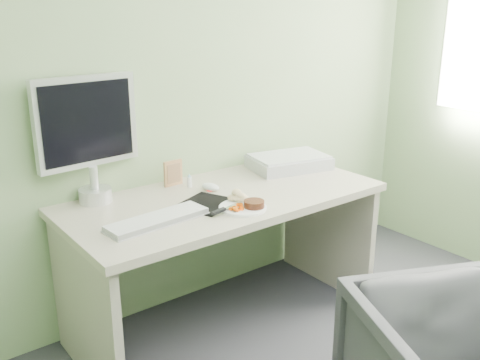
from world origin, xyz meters
TOP-DOWN VIEW (x-y plane):
  - wall_back at (0.00, 2.00)m, footprint 3.50×0.00m
  - desk at (0.00, 1.62)m, footprint 1.60×0.75m
  - plate at (-0.04, 1.42)m, footprint 0.22×0.22m
  - steak at (-0.01, 1.38)m, footprint 0.11×0.11m
  - potato_pile at (-0.01, 1.48)m, footprint 0.11×0.09m
  - carrot_heap at (-0.09, 1.39)m, footprint 0.07×0.06m
  - steak_knife at (-0.15, 1.41)m, footprint 0.21×0.07m
  - mousepad at (-0.14, 1.57)m, footprint 0.33×0.31m
  - keyboard at (-0.44, 1.51)m, footprint 0.47×0.18m
  - computer_mouse at (-0.02, 1.72)m, footprint 0.08×0.12m
  - photo_frame at (-0.12, 1.91)m, footprint 0.11×0.02m
  - eyedrop_bottle at (-0.07, 1.83)m, footprint 0.03×0.03m
  - scanner at (0.57, 1.77)m, footprint 0.49×0.38m
  - monitor at (-0.55, 1.94)m, footprint 0.50×0.16m

SIDE VIEW (x-z plane):
  - desk at x=0.00m, z-range 0.18..0.91m
  - mousepad at x=-0.14m, z-range 0.73..0.73m
  - plate at x=-0.04m, z-range 0.73..0.74m
  - keyboard at x=-0.44m, z-range 0.74..0.76m
  - computer_mouse at x=-0.02m, z-range 0.73..0.77m
  - steak_knife at x=-0.15m, z-range 0.75..0.76m
  - steak at x=-0.01m, z-range 0.74..0.77m
  - carrot_heap at x=-0.09m, z-range 0.74..0.78m
  - eyedrop_bottle at x=-0.07m, z-range 0.73..0.80m
  - scanner at x=0.57m, z-range 0.73..0.80m
  - potato_pile at x=-0.01m, z-range 0.74..0.79m
  - photo_frame at x=-0.12m, z-range 0.73..0.87m
  - monitor at x=-0.55m, z-range 0.77..1.37m
  - wall_back at x=0.00m, z-range -0.40..3.10m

